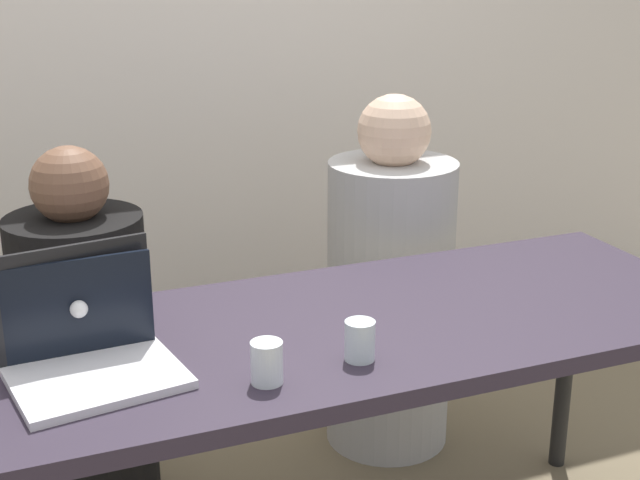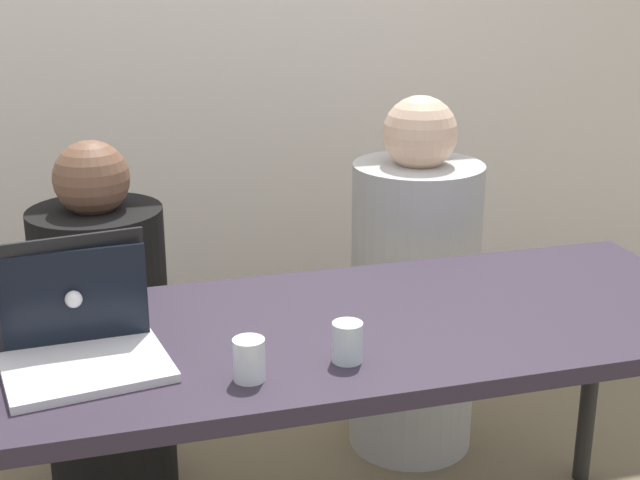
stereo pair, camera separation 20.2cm
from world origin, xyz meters
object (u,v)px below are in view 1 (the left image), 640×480
object	(u,v)px
laptop_back_left	(74,325)
person_on_right	(390,294)
person_on_left	(85,353)
water_glass_center	(360,343)
laptop_front_left	(89,349)
water_glass_left	(267,365)

from	to	relation	value
laptop_back_left	person_on_right	bearing A→B (deg)	-154.40
person_on_left	person_on_right	xyz separation A→B (m)	(0.96, 0.00, 0.03)
person_on_right	laptop_back_left	distance (m)	1.21
person_on_left	water_glass_center	size ratio (longest dim) A/B	12.59
person_on_right	laptop_back_left	world-z (taller)	person_on_right
laptop_front_left	person_on_left	bearing A→B (deg)	76.25
laptop_back_left	laptop_front_left	size ratio (longest dim) A/B	0.89
person_on_right	laptop_front_left	world-z (taller)	person_on_right
water_glass_center	laptop_back_left	bearing A→B (deg)	151.92
person_on_left	water_glass_center	world-z (taller)	person_on_left
laptop_front_left	water_glass_center	world-z (taller)	laptop_front_left
laptop_back_left	water_glass_center	world-z (taller)	laptop_back_left
water_glass_center	water_glass_left	xyz separation A→B (m)	(-0.21, -0.02, 0.00)
laptop_front_left	water_glass_left	world-z (taller)	laptop_front_left
laptop_front_left	water_glass_center	bearing A→B (deg)	-24.07
person_on_left	person_on_right	bearing A→B (deg)	164.90
person_on_right	laptop_back_left	size ratio (longest dim) A/B	3.63
laptop_back_left	laptop_front_left	world-z (taller)	laptop_front_left
laptop_front_left	water_glass_left	distance (m)	0.36
laptop_front_left	water_glass_left	xyz separation A→B (m)	(0.32, -0.17, -0.02)
water_glass_left	person_on_left	bearing A→B (deg)	106.26
person_on_right	person_on_left	bearing A→B (deg)	3.62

